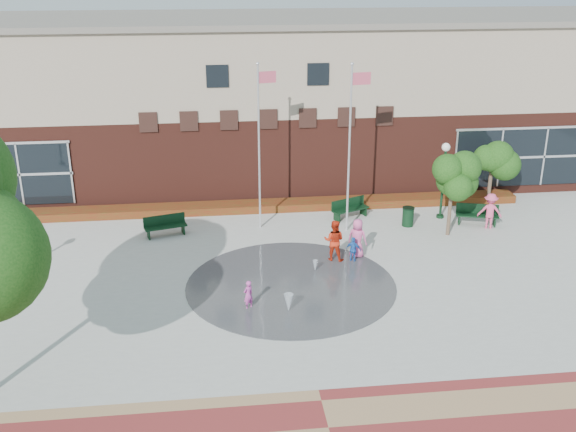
{
  "coord_description": "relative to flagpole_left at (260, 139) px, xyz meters",
  "views": [
    {
      "loc": [
        -2.91,
        -20.91,
        12.39
      ],
      "look_at": [
        0.0,
        4.0,
        2.6
      ],
      "focal_mm": 42.0,
      "sensor_mm": 36.0,
      "label": 1
    }
  ],
  "objects": [
    {
      "name": "bench_left",
      "position": [
        -4.53,
        -0.53,
        -4.09
      ],
      "size": [
        2.04,
        1.06,
        0.99
      ],
      "rotation": [
        0.0,
        0.0,
        0.27
      ],
      "color": "black",
      "rests_on": "ground"
    },
    {
      "name": "bench_mid",
      "position": [
        4.52,
        0.72,
        -4.09
      ],
      "size": [
        2.02,
        1.31,
        0.99
      ],
      "rotation": [
        0.0,
        0.0,
        0.43
      ],
      "color": "black",
      "rests_on": "ground"
    },
    {
      "name": "splash_pad",
      "position": [
        0.7,
        -6.24,
        -4.41
      ],
      "size": [
        8.4,
        8.4,
        0.01
      ],
      "primitive_type": "cylinder",
      "color": "#383A3D",
      "rests_on": "ground"
    },
    {
      "name": "adult_pink",
      "position": [
        3.9,
        -3.83,
        -3.54
      ],
      "size": [
        1.02,
        0.91,
        1.75
      ],
      "primitive_type": "imported",
      "rotation": [
        0.0,
        0.0,
        2.61
      ],
      "color": "#DD5796",
      "rests_on": "ground"
    },
    {
      "name": "plaza_concrete",
      "position": [
        0.7,
        -5.24,
        -4.41
      ],
      "size": [
        46.0,
        18.0,
        0.01
      ],
      "primitive_type": "cube",
      "color": "#A8A8A0",
      "rests_on": "ground"
    },
    {
      "name": "flagpole_right",
      "position": [
        4.09,
        -0.83,
        0.04
      ],
      "size": [
        0.98,
        0.22,
        7.97
      ],
      "rotation": [
        0.0,
        0.0,
        0.14
      ],
      "color": "silver",
      "rests_on": "ground"
    },
    {
      "name": "water_jet_a",
      "position": [
        0.35,
        -8.37,
        -4.41
      ],
      "size": [
        0.36,
        0.36,
        0.7
      ],
      "primitive_type": "cone",
      "rotation": [
        3.14,
        0.0,
        0.0
      ],
      "color": "white",
      "rests_on": "ground"
    },
    {
      "name": "tree_small_right",
      "position": [
        12.2,
        1.88,
        -1.75
      ],
      "size": [
        2.14,
        2.14,
        3.65
      ],
      "color": "#4E3A2B",
      "rests_on": "ground"
    },
    {
      "name": "lamp_right",
      "position": [
        9.03,
        0.23,
        -2.0
      ],
      "size": [
        0.41,
        0.41,
        3.88
      ],
      "color": "black",
      "rests_on": "ground"
    },
    {
      "name": "trash_can",
      "position": [
        7.11,
        -0.63,
        -3.92
      ],
      "size": [
        0.59,
        0.59,
        0.96
      ],
      "color": "black",
      "rests_on": "ground"
    },
    {
      "name": "water_jet_b",
      "position": [
        1.85,
        -5.13,
        -4.41
      ],
      "size": [
        0.22,
        0.22,
        0.49
      ],
      "primitive_type": "cone",
      "rotation": [
        3.14,
        0.0,
        0.0
      ],
      "color": "white",
      "rests_on": "ground"
    },
    {
      "name": "child_splash",
      "position": [
        -1.1,
        -7.91,
        -3.84
      ],
      "size": [
        0.5,
        0.47,
        1.14
      ],
      "primitive_type": "imported",
      "rotation": [
        0.0,
        0.0,
        3.78
      ],
      "color": "#C544A4",
      "rests_on": "ground"
    },
    {
      "name": "library_building",
      "position": [
        0.7,
        8.24,
        0.23
      ],
      "size": [
        44.4,
        10.4,
        9.2
      ],
      "color": "#55241B",
      "rests_on": "ground"
    },
    {
      "name": "flower_bed",
      "position": [
        0.7,
        2.36,
        -4.41
      ],
      "size": [
        26.0,
        1.2,
        0.4
      ],
      "primitive_type": "cube",
      "color": "#93040D",
      "rests_on": "ground"
    },
    {
      "name": "flagpole_left",
      "position": [
        0.0,
        0.0,
        0.0
      ],
      "size": [
        0.91,
        0.28,
        7.93
      ],
      "rotation": [
        0.0,
        0.0,
        0.23
      ],
      "color": "silver",
      "rests_on": "ground"
    },
    {
      "name": "tree_mid",
      "position": [
        8.67,
        -1.96,
        -1.41
      ],
      "size": [
        2.45,
        2.45,
        4.13
      ],
      "color": "#4E3A2B",
      "rests_on": "ground"
    },
    {
      "name": "adult_red",
      "position": [
        2.82,
        -4.08,
        -3.49
      ],
      "size": [
        1.08,
        0.96,
        1.84
      ],
      "primitive_type": "imported",
      "rotation": [
        0.0,
        0.0,
        2.79
      ],
      "color": "red",
      "rests_on": "ground"
    },
    {
      "name": "person_bench",
      "position": [
        10.91,
        -1.35,
        -3.53
      ],
      "size": [
        1.29,
        0.99,
        1.76
      ],
      "primitive_type": "imported",
      "rotation": [
        0.0,
        0.0,
        2.81
      ],
      "color": "#E64E7D",
      "rests_on": "ground"
    },
    {
      "name": "ground",
      "position": [
        0.7,
        -9.24,
        -4.41
      ],
      "size": [
        120.0,
        120.0,
        0.0
      ],
      "primitive_type": "plane",
      "color": "#666056",
      "rests_on": "ground"
    },
    {
      "name": "bench_right",
      "position": [
        10.5,
        -0.87,
        -4.09
      ],
      "size": [
        2.1,
        1.12,
        1.02
      ],
      "rotation": [
        0.0,
        0.0,
        -0.29
      ],
      "color": "black",
      "rests_on": "ground"
    },
    {
      "name": "child_blue",
      "position": [
        3.62,
        -4.34,
        -3.85
      ],
      "size": [
        0.72,
        0.55,
        1.13
      ],
      "primitive_type": "imported",
      "rotation": [
        0.0,
        0.0,
        2.66
      ],
      "color": "blue",
      "rests_on": "ground"
    }
  ]
}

